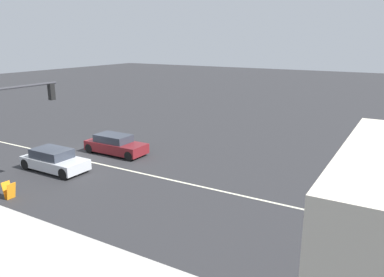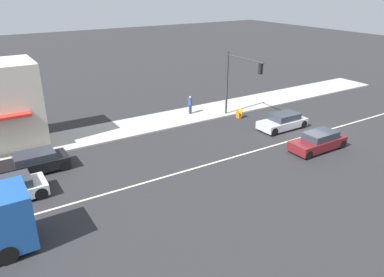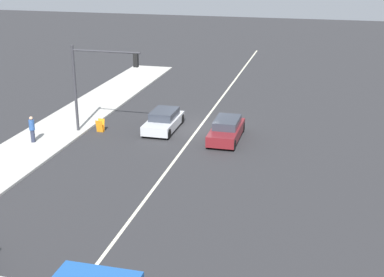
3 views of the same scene
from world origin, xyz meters
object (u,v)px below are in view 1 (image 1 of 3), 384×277
Objects in this scene: warning_aframe_sign at (9,190)px; sedan_silver at (54,160)px; traffic_signal_main at (4,122)px; sedan_maroon at (115,145)px.

sedan_silver reaches higher than warning_aframe_sign.
traffic_signal_main is 1.29× the size of sedan_maroon.
traffic_signal_main reaches higher than sedan_silver.
sedan_maroon reaches higher than warning_aframe_sign.
traffic_signal_main is 3.49m from warning_aframe_sign.
sedan_maroon is (-8.32, -0.56, 0.21)m from warning_aframe_sign.
sedan_maroon is at bearing 168.78° from sedan_silver.
traffic_signal_main is at bearing 89.85° from warning_aframe_sign.
traffic_signal_main reaches higher than warning_aframe_sign.
sedan_silver is 0.96× the size of sedan_maroon.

